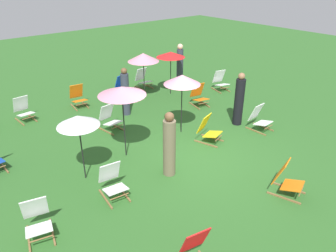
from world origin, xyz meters
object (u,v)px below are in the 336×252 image
Objects in this scene: person_2 at (125,93)px; deckchair_3 at (37,220)px; deckchair_8 at (23,110)px; person_1 at (239,100)px; umbrella_1 at (122,91)px; person_0 at (169,146)px; deckchair_1 at (220,81)px; person_3 at (180,67)px; umbrella_0 at (143,57)px; umbrella_3 at (78,121)px; deckchair_5 at (110,119)px; deckchair_6 at (123,86)px; deckchair_0 at (259,119)px; umbrella_2 at (182,80)px; deckchair_11 at (286,180)px; umbrella_4 at (171,55)px; deckchair_14 at (143,79)px; deckchair_2 at (112,182)px; deckchair_9 at (78,97)px; deckchair_12 at (199,96)px; deckchair_13 at (208,130)px.

deckchair_3 is at bearing 22.17° from person_2.
deckchair_8 is 7.19m from person_1.
umbrella_1 reaches higher than person_0.
person_1 is 3.84m from person_2.
deckchair_1 is 1.81m from person_3.
umbrella_0 is 5.48m from umbrella_3.
deckchair_6 is at bearing 41.14° from deckchair_5.
umbrella_2 is (-2.04, 1.44, 1.36)m from deckchair_0.
umbrella_4 is at bearing 54.71° from deckchair_11.
deckchair_14 is 0.45× the size of person_3.
deckchair_0 is at bearing 6.93° from deckchair_2.
deckchair_9 is 0.49× the size of umbrella_3.
deckchair_0 is 2.84m from umbrella_2.
deckchair_9 and deckchair_11 have the same top height.
deckchair_0 is 1.00× the size of deckchair_9.
person_1 is (1.82, -0.75, -0.90)m from umbrella_2.
deckchair_1 is 1.01× the size of deckchair_6.
umbrella_0 is (-0.70, -1.06, 1.27)m from deckchair_14.
person_3 is (4.47, 4.65, 0.11)m from person_0.
umbrella_1 reaches higher than deckchair_2.
umbrella_0 reaches higher than deckchair_12.
deckchair_13 is (5.25, 0.53, 0.00)m from deckchair_3.
deckchair_8 is 6.31m from person_3.
deckchair_14 is (-2.32, 2.32, 0.00)m from deckchair_1.
person_2 is (-2.09, -1.90, 0.43)m from deckchair_14.
deckchair_12 is 4.64m from person_0.
umbrella_1 is at bearing -178.19° from umbrella_2.
deckchair_11 is at bearing -103.79° from deckchair_14.
deckchair_11 is at bearing -30.61° from deckchair_2.
person_2 reaches higher than deckchair_2.
person_3 is at bearing 33.60° from umbrella_1.
umbrella_0 reaches higher than deckchair_0.
deckchair_11 is 0.50× the size of person_1.
deckchair_0 is 3.73m from deckchair_1.
umbrella_4 is at bearing 105.09° from deckchair_12.
deckchair_1 and deckchair_6 have the same top height.
deckchair_9 is (-1.92, 0.09, 0.00)m from deckchair_6.
deckchair_13 is 2.92m from umbrella_1.
person_2 is at bearing -161.44° from person_3.
deckchair_3 is 7.51m from deckchair_12.
umbrella_2 is at bearing -135.20° from deckchair_12.
deckchair_1 is 1.95m from deckchair_12.
deckchair_2 is 1.74m from deckchair_3.
deckchair_2 and deckchair_12 have the same top height.
umbrella_1 is (1.40, -4.12, 1.52)m from deckchair_8.
umbrella_0 is (-1.22, 4.53, 1.27)m from deckchair_0.
umbrella_0 reaches higher than deckchair_3.
person_1 is (2.02, 3.06, 0.46)m from deckchair_11.
deckchair_13 is at bearing -98.47° from umbrella_0.
person_0 is (-1.97, -0.56, 0.43)m from deckchair_13.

